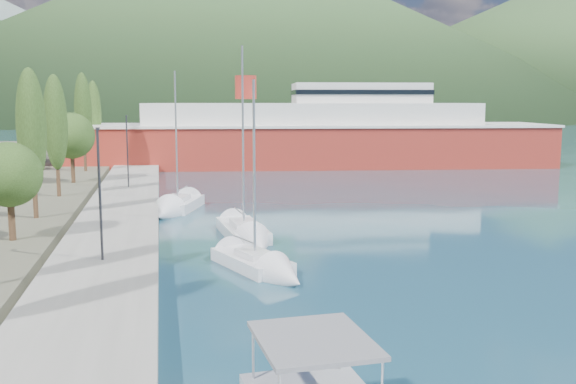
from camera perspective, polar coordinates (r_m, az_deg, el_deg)
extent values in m
plane|color=navy|center=(137.70, -8.70, 4.61)|extent=(1400.00, 1400.00, 0.00)
cube|color=gray|center=(44.07, -14.70, -2.17)|extent=(5.00, 88.00, 0.80)
cone|color=gray|center=(707.40, -4.35, 14.67)|extent=(760.00, 760.00, 180.00)
cone|color=gray|center=(752.74, 23.81, 12.09)|extent=(640.00, 640.00, 140.00)
cone|color=#35542B|center=(422.78, -5.10, 14.73)|extent=(480.00, 480.00, 115.00)
cone|color=#35542B|center=(479.71, 22.98, 11.84)|extent=(420.00, 420.00, 90.00)
cylinder|color=#47301E|center=(37.03, -23.35, -2.33)|extent=(0.36, 0.36, 2.14)
sphere|color=#304D1C|center=(36.70, -23.56, 1.43)|extent=(3.43, 3.43, 3.43)
cylinder|color=#47301E|center=(43.52, -21.53, -0.82)|extent=(0.30, 0.30, 2.07)
ellipsoid|color=#304D1C|center=(43.10, -21.86, 5.37)|extent=(1.80, 1.80, 7.34)
cylinder|color=#47301E|center=(52.90, -19.72, 0.75)|extent=(0.30, 0.30, 2.07)
ellipsoid|color=#304D1C|center=(52.55, -19.97, 5.83)|extent=(1.80, 1.80, 7.32)
cylinder|color=#47301E|center=(61.38, -18.58, 2.00)|extent=(0.36, 0.36, 2.60)
sphere|color=#304D1C|center=(61.16, -18.70, 4.76)|extent=(4.16, 4.16, 4.16)
cylinder|color=#47301E|center=(71.30, -17.57, 2.70)|extent=(0.30, 0.30, 2.27)
ellipsoid|color=#304D1C|center=(71.04, -17.75, 6.84)|extent=(1.80, 1.80, 8.06)
cylinder|color=#47301E|center=(82.19, -16.76, 3.35)|extent=(0.30, 0.30, 2.16)
ellipsoid|color=#304D1C|center=(81.96, -16.90, 6.77)|extent=(1.80, 1.80, 7.66)
cylinder|color=#2D2D33|center=(30.28, -16.38, -0.28)|extent=(0.12, 0.12, 6.00)
cube|color=#2D2D33|center=(30.26, -16.56, 5.41)|extent=(0.15, 0.50, 0.12)
cylinder|color=#2D2D33|center=(56.15, -14.09, 3.50)|extent=(0.12, 0.12, 6.00)
cube|color=#2D2D33|center=(56.25, -14.18, 6.56)|extent=(0.15, 0.50, 0.12)
cube|color=slate|center=(14.70, 2.30, -13.01)|extent=(2.63, 3.07, 0.11)
cube|color=silver|center=(31.41, -3.26, -6.33)|extent=(3.66, 5.38, 0.80)
cube|color=silver|center=(31.00, -2.97, -5.51)|extent=(1.85, 2.29, 0.31)
cylinder|color=silver|center=(30.31, -3.02, 1.99)|extent=(0.12, 0.12, 8.41)
cone|color=silver|center=(28.75, -0.18, -7.68)|extent=(2.72, 2.89, 2.04)
cube|color=silver|center=(38.74, -4.07, -3.56)|extent=(2.68, 6.25, 0.86)
cube|color=silver|center=(38.23, -3.95, -2.83)|extent=(1.51, 2.54, 0.33)
cylinder|color=silver|center=(37.61, -4.03, 4.85)|extent=(0.12, 0.12, 10.52)
cone|color=silver|center=(35.01, -2.75, -4.80)|extent=(2.42, 3.01, 2.20)
cube|color=silver|center=(48.75, -9.63, -1.22)|extent=(4.06, 6.02, 0.95)
cube|color=silver|center=(48.30, -9.78, -0.55)|extent=(2.08, 2.56, 0.37)
cylinder|color=silver|center=(47.84, -9.91, 4.89)|extent=(0.12, 0.12, 9.49)
cone|color=silver|center=(45.42, -10.93, -1.93)|extent=(3.12, 3.22, 2.42)
cube|color=#9F2B20|center=(80.78, 2.05, 3.93)|extent=(59.96, 19.32, 5.69)
cube|color=silver|center=(80.63, 2.06, 5.95)|extent=(60.42, 19.74, 0.30)
cube|color=silver|center=(80.59, 2.07, 6.82)|extent=(41.58, 15.03, 3.05)
cube|color=silver|center=(81.47, 6.39, 8.71)|extent=(17.30, 9.52, 2.44)
cylinder|color=#9F2B20|center=(80.11, -3.78, 9.27)|extent=(2.64, 2.64, 2.84)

